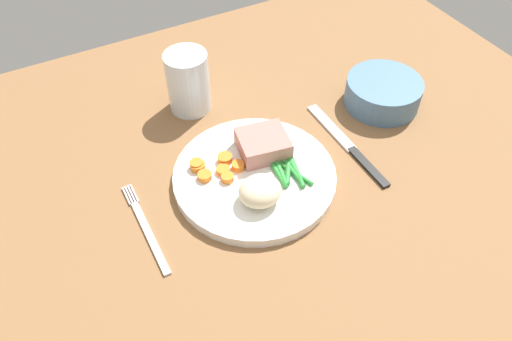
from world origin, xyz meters
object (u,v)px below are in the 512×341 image
object	(u,v)px
dinner_plate	(256,179)
salad_bowl	(383,91)
meat_portion	(263,144)
water_glass	(190,85)
fork	(146,228)
knife	(348,146)

from	to	relation	value
dinner_plate	salad_bowl	distance (cm)	28.13
meat_portion	salad_bowl	world-z (taller)	same
dinner_plate	meat_portion	world-z (taller)	meat_portion
water_glass	salad_bowl	xyz separation A→B (cm)	(28.86, -14.67, -1.89)
dinner_plate	fork	distance (cm)	17.19
water_glass	fork	bearing A→B (deg)	-127.36
dinner_plate	meat_portion	xyz separation A→B (cm)	(3.23, 3.77, 2.33)
water_glass	salad_bowl	size ratio (longest dim) A/B	0.82
salad_bowl	meat_portion	bearing A→B (deg)	-175.31
meat_portion	water_glass	distance (cm)	17.34
dinner_plate	fork	world-z (taller)	dinner_plate
dinner_plate	meat_portion	size ratio (longest dim) A/B	3.31
knife	meat_portion	bearing A→B (deg)	163.48
fork	knife	world-z (taller)	knife
fork	meat_portion	bearing A→B (deg)	8.92
dinner_plate	water_glass	distance (cm)	20.81
meat_portion	knife	xyz separation A→B (cm)	(13.15, -4.05, -2.93)
water_glass	meat_portion	bearing A→B (deg)	-74.50
meat_portion	fork	world-z (taller)	meat_portion
knife	salad_bowl	xyz separation A→B (cm)	(11.09, 6.04, 2.44)
meat_portion	water_glass	bearing A→B (deg)	105.50
water_glass	salad_bowl	distance (cm)	32.43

